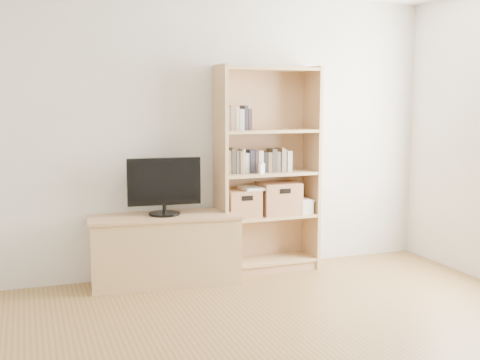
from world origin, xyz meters
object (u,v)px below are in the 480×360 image
tv_stand (165,250)px  baby_monitor (262,169)px  bookshelf (268,170)px  basket_left (242,203)px  basket_right (279,198)px  television (164,186)px  laptop (258,188)px

tv_stand → baby_monitor: bearing=3.0°
bookshelf → basket_left: (-0.26, -0.01, -0.31)m
tv_stand → basket_right: 1.20m
television → basket_right: (1.13, 0.07, -0.18)m
television → basket_right: television is taller
bookshelf → television: bookshelf is taller
baby_monitor → tv_stand: bearing=164.0°
bookshelf → basket_left: 0.40m
television → basket_left: size_ratio=2.09×
television → laptop: television is taller
television → basket_left: television is taller
basket_right → bookshelf: bearing=-180.0°
television → baby_monitor: size_ratio=6.73×
tv_stand → baby_monitor: baby_monitor is taller
basket_left → basket_right: (0.38, 0.01, 0.02)m
bookshelf → television: 1.02m
bookshelf → baby_monitor: bookshelf is taller
baby_monitor → basket_left: bearing=133.8°
basket_left → basket_right: 0.38m
baby_monitor → basket_right: size_ratio=0.26×
tv_stand → television: bearing=0.0°
tv_stand → bookshelf: 1.22m
basket_left → laptop: bearing=-3.3°
bookshelf → basket_left: bearing=-178.8°
basket_left → laptop: 0.21m
tv_stand → basket_left: bearing=10.0°
basket_right → laptop: size_ratio=1.09×
television → basket_left: bearing=8.5°
bookshelf → baby_monitor: size_ratio=20.25×
bookshelf → basket_left: size_ratio=6.29×
television → laptop: 0.92m
basket_left → laptop: (0.16, -0.01, 0.14)m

